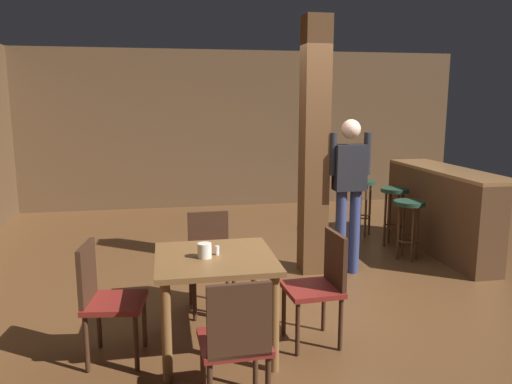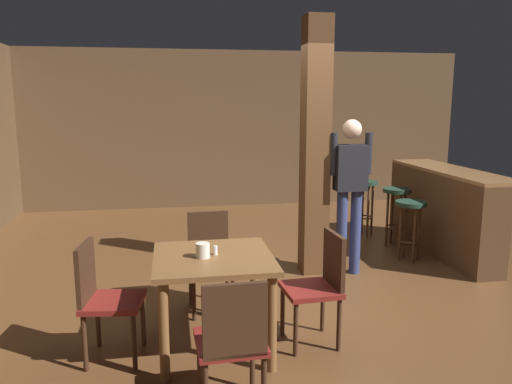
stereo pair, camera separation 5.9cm
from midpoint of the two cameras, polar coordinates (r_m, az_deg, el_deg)
name	(u,v)px [view 2 (the right image)]	position (r m, az deg, el deg)	size (l,w,h in m)	color
ground_plane	(316,294)	(5.15, 7.24, -11.54)	(10.80, 10.80, 0.00)	brown
wall_back	(247,129)	(9.19, -0.82, 7.18)	(8.00, 0.10, 2.80)	brown
pillar	(315,149)	(5.51, 7.08, 4.94)	(0.28, 0.28, 2.80)	brown
dining_table	(214,273)	(3.85, -4.43, -9.24)	(0.89, 0.89, 0.76)	brown
chair_south	(232,339)	(3.12, -2.19, -16.44)	(0.44, 0.44, 0.89)	maroon
chair_north	(210,256)	(4.66, -4.94, -7.26)	(0.44, 0.44, 0.89)	maroon
chair_west	(103,295)	(3.91, -16.69, -11.20)	(0.47, 0.47, 0.89)	maroon
chair_east	(320,282)	(4.03, 7.72, -10.16)	(0.45, 0.45, 0.89)	maroon
napkin_cup	(203,250)	(3.75, -5.66, -6.65)	(0.11, 0.11, 0.11)	silver
salt_shaker	(215,250)	(3.82, -4.22, -6.66)	(0.03, 0.03, 0.07)	silver
standing_person	(350,186)	(5.55, 11.00, 0.73)	(0.47, 0.22, 1.72)	black
bar_counter	(442,210)	(6.75, 20.71, -1.99)	(0.56, 2.18, 1.07)	brown
bar_stool_near	(410,216)	(6.29, 17.50, -2.58)	(0.37, 0.37, 0.73)	#1E3828
bar_stool_mid	(396,203)	(6.82, 15.99, -1.20)	(0.36, 0.36, 0.78)	#1E3828
bar_stool_far	(366,196)	(7.27, 12.65, -0.41)	(0.32, 0.32, 0.80)	#1E3828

